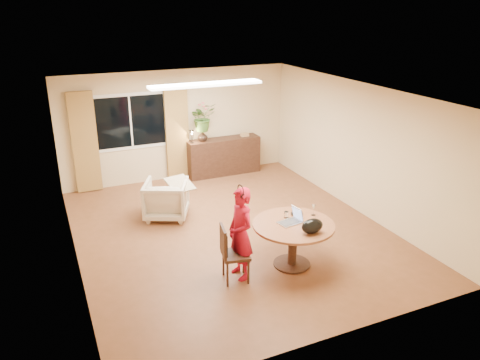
{
  "coord_description": "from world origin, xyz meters",
  "views": [
    {
      "loc": [
        -3.04,
        -7.24,
        4.02
      ],
      "look_at": [
        0.09,
        -0.2,
        1.09
      ],
      "focal_mm": 35.0,
      "sensor_mm": 36.0,
      "label": 1
    }
  ],
  "objects_px": {
    "dining_chair": "(236,253)",
    "child": "(241,234)",
    "dining_table": "(293,233)",
    "sideboard": "(223,156)",
    "armchair": "(166,199)"
  },
  "relations": [
    {
      "from": "dining_table",
      "to": "armchair",
      "type": "xyz_separation_m",
      "value": [
        -1.37,
        2.62,
        -0.2
      ]
    },
    {
      "from": "sideboard",
      "to": "dining_chair",
      "type": "bearing_deg",
      "value": -109.82
    },
    {
      "from": "child",
      "to": "armchair",
      "type": "bearing_deg",
      "value": -175.01
    },
    {
      "from": "dining_table",
      "to": "sideboard",
      "type": "relative_size",
      "value": 0.72
    },
    {
      "from": "dining_table",
      "to": "sideboard",
      "type": "bearing_deg",
      "value": 82.16
    },
    {
      "from": "dining_chair",
      "to": "child",
      "type": "bearing_deg",
      "value": 41.15
    },
    {
      "from": "dining_table",
      "to": "child",
      "type": "distance_m",
      "value": 0.91
    },
    {
      "from": "child",
      "to": "armchair",
      "type": "height_order",
      "value": "child"
    },
    {
      "from": "child",
      "to": "sideboard",
      "type": "xyz_separation_m",
      "value": [
        1.52,
        4.46,
        -0.28
      ]
    },
    {
      "from": "dining_table",
      "to": "child",
      "type": "relative_size",
      "value": 0.89
    },
    {
      "from": "dining_table",
      "to": "child",
      "type": "xyz_separation_m",
      "value": [
        -0.9,
        0.04,
        0.15
      ]
    },
    {
      "from": "dining_table",
      "to": "dining_chair",
      "type": "relative_size",
      "value": 1.43
    },
    {
      "from": "dining_chair",
      "to": "armchair",
      "type": "xyz_separation_m",
      "value": [
        -0.35,
        2.64,
        -0.08
      ]
    },
    {
      "from": "dining_table",
      "to": "sideboard",
      "type": "xyz_separation_m",
      "value": [
        0.62,
        4.5,
        -0.13
      ]
    },
    {
      "from": "dining_chair",
      "to": "child",
      "type": "relative_size",
      "value": 0.62
    }
  ]
}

